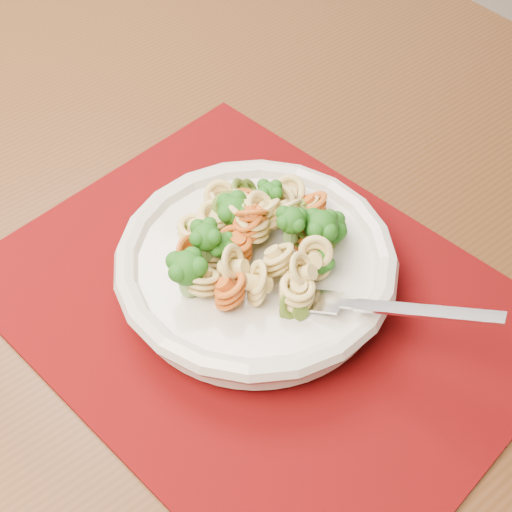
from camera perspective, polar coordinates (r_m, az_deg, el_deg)
The scene contains 5 objects.
dining_table at distance 0.70m, azimuth 8.37°, elevation -9.14°, with size 1.60×1.21×0.75m.
placemat at distance 0.61m, azimuth 0.30°, elevation -3.85°, with size 0.44×0.34×0.00m, color #4F0603.
pasta_bowl at distance 0.60m, azimuth -0.00°, elevation -0.74°, with size 0.24×0.24×0.05m.
pasta_broccoli_heap at distance 0.58m, azimuth -0.00°, elevation 0.38°, with size 0.20×0.20×0.06m, color #D9C96B, non-canonical shape.
fork at distance 0.56m, azimuth 5.57°, elevation -3.66°, with size 0.19×0.02×0.01m, color silver, non-canonical shape.
Camera 1 is at (0.50, -0.01, 1.24)m, focal length 50.00 mm.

